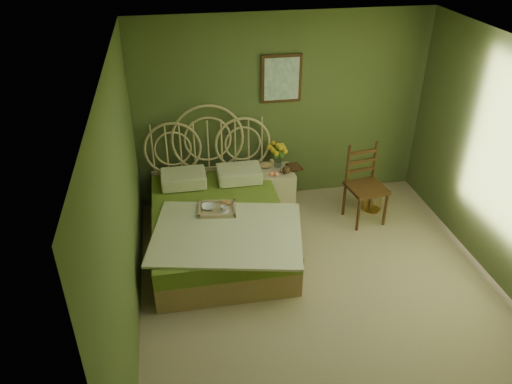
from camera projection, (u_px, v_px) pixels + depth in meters
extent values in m
plane|color=tan|center=(324.00, 295.00, 5.52)|extent=(4.50, 4.50, 0.00)
plane|color=silver|center=(346.00, 62.00, 4.20)|extent=(4.50, 4.50, 0.00)
plane|color=#515B2F|center=(282.00, 110.00, 6.76)|extent=(4.00, 0.00, 4.00)
plane|color=#515B2F|center=(123.00, 214.00, 4.56)|extent=(0.00, 4.50, 4.50)
cube|color=#341A0E|center=(281.00, 79.00, 6.51)|extent=(0.54, 0.03, 0.64)
cube|color=white|center=(282.00, 79.00, 6.49)|extent=(0.46, 0.01, 0.56)
cube|color=tan|center=(219.00, 237.00, 6.19)|extent=(1.58, 2.11, 0.32)
cube|color=olive|center=(218.00, 219.00, 6.06)|extent=(1.58, 2.11, 0.21)
cube|color=beige|center=(227.00, 233.00, 5.60)|extent=(1.88, 1.58, 0.03)
cube|color=beige|center=(184.00, 179.00, 6.52)|extent=(0.58, 0.42, 0.17)
cube|color=beige|center=(239.00, 174.00, 6.63)|extent=(0.58, 0.42, 0.17)
cube|color=tan|center=(217.00, 211.00, 5.98)|extent=(0.49, 0.41, 0.04)
ellipsoid|color=#B77A38|center=(226.00, 203.00, 6.05)|extent=(0.12, 0.07, 0.05)
cube|color=beige|center=(276.00, 187.00, 7.04)|extent=(0.48, 0.48, 0.53)
cylinder|color=silver|center=(278.00, 161.00, 6.97)|extent=(0.10, 0.10, 0.18)
ellipsoid|color=tan|center=(265.00, 165.00, 6.95)|extent=(0.21, 0.11, 0.10)
sphere|color=#FE8963|center=(271.00, 174.00, 6.76)|extent=(0.07, 0.07, 0.07)
sphere|color=#FE8963|center=(276.00, 174.00, 6.75)|extent=(0.07, 0.07, 0.07)
cube|color=#341A0E|center=(367.00, 188.00, 6.56)|extent=(0.53, 0.53, 0.04)
cylinder|color=#341A0E|center=(355.00, 213.00, 6.49)|extent=(0.04, 0.04, 0.50)
cylinder|color=#341A0E|center=(384.00, 210.00, 6.55)|extent=(0.04, 0.04, 0.50)
cylinder|color=#341A0E|center=(345.00, 198.00, 6.82)|extent=(0.04, 0.04, 0.50)
cylinder|color=#341A0E|center=(373.00, 195.00, 6.88)|extent=(0.04, 0.04, 0.50)
cube|color=#341A0E|center=(363.00, 162.00, 6.59)|extent=(0.40, 0.10, 0.55)
cylinder|color=gold|center=(371.00, 209.00, 7.02)|extent=(0.24, 0.24, 0.01)
cylinder|color=gold|center=(373.00, 201.00, 6.96)|extent=(0.24, 0.24, 0.27)
cone|color=gold|center=(374.00, 190.00, 6.86)|extent=(0.24, 0.24, 0.10)
imported|color=#381E0F|center=(288.00, 168.00, 6.95)|extent=(0.21, 0.27, 0.02)
imported|color=#472819|center=(288.00, 167.00, 6.94)|extent=(0.17, 0.23, 0.02)
imported|color=white|center=(208.00, 207.00, 5.99)|extent=(0.17, 0.17, 0.04)
imported|color=white|center=(224.00, 209.00, 5.91)|extent=(0.10, 0.10, 0.08)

